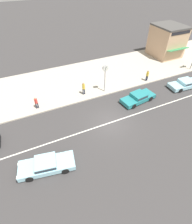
% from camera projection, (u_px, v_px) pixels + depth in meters
% --- Properties ---
extents(ground_plane, '(160.00, 160.00, 0.00)m').
position_uv_depth(ground_plane, '(110.00, 123.00, 18.77)').
color(ground_plane, '#383535').
extents(lane_centre_stripe, '(50.40, 0.14, 0.01)m').
position_uv_depth(lane_centre_stripe, '(110.00, 123.00, 18.77)').
color(lane_centre_stripe, silver).
rests_on(lane_centre_stripe, ground).
extents(kerb_strip, '(68.00, 10.00, 0.15)m').
position_uv_depth(kerb_strip, '(79.00, 80.00, 25.29)').
color(kerb_strip, '#ADA393').
rests_on(kerb_strip, ground).
extents(sedan_pale_blue_1, '(4.88, 2.51, 1.06)m').
position_uv_depth(sedan_pale_blue_1, '(46.00, 165.00, 14.34)').
color(sedan_pale_blue_1, '#93C6D6').
rests_on(sedan_pale_blue_1, ground).
extents(sedan_teal_2, '(4.65, 2.26, 1.06)m').
position_uv_depth(sedan_teal_2, '(138.00, 97.00, 21.31)').
color(sedan_teal_2, teal).
rests_on(sedan_teal_2, ground).
extents(sedan_pale_blue_4, '(4.81, 2.17, 1.06)m').
position_uv_depth(sedan_pale_blue_4, '(185.00, 84.00, 23.64)').
color(sedan_pale_blue_4, '#93C6D6').
rests_on(sedan_pale_blue_4, ground).
extents(street_clock, '(0.71, 0.22, 3.68)m').
position_uv_depth(street_clock, '(105.00, 72.00, 21.13)').
color(street_clock, '#9E9EA3').
rests_on(street_clock, kerb_strip).
extents(pedestrian_near_clock, '(0.34, 0.34, 1.59)m').
position_uv_depth(pedestrian_near_clock, '(147.00, 75.00, 24.32)').
color(pedestrian_near_clock, '#232838').
rests_on(pedestrian_near_clock, kerb_strip).
extents(pedestrian_mid_kerb, '(0.34, 0.34, 1.69)m').
position_uv_depth(pedestrian_mid_kerb, '(84.00, 88.00, 21.80)').
color(pedestrian_mid_kerb, '#232838').
rests_on(pedestrian_mid_kerb, kerb_strip).
extents(pedestrian_by_shop, '(0.34, 0.34, 1.55)m').
position_uv_depth(pedestrian_by_shop, '(36.00, 102.00, 19.77)').
color(pedestrian_by_shop, '#232838').
rests_on(pedestrian_by_shop, kerb_strip).
extents(shopfront_corner_warung, '(4.51, 5.71, 5.04)m').
position_uv_depth(shopfront_corner_warung, '(167.00, 41.00, 29.87)').
color(shopfront_corner_warung, tan).
rests_on(shopfront_corner_warung, kerb_strip).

